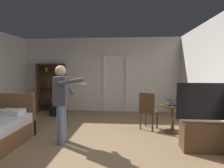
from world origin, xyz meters
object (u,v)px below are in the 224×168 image
laptop (173,103)px  tv_flatscreen (208,130)px  person_blue_shirt (62,99)px  wooden_chair (148,109)px  bookshelf (52,85)px  bottle_on_table (180,101)px  side_table (173,114)px  suitcase_dark (58,111)px

laptop → tv_flatscreen: bearing=-66.1°
person_blue_shirt → wooden_chair: bearing=28.6°
laptop → person_blue_shirt: size_ratio=0.23×
laptop → bookshelf: bearing=152.3°
bottle_on_table → wooden_chair: bearing=162.8°
bookshelf → laptop: (4.03, -2.11, -0.23)m
bookshelf → side_table: bearing=-27.1°
bottle_on_table → person_blue_shirt: size_ratio=0.16×
suitcase_dark → laptop: bearing=-21.5°
laptop → wooden_chair: (-0.59, 0.20, -0.21)m
side_table → suitcase_dark: (-3.56, 1.39, -0.31)m
side_table → wooden_chair: size_ratio=0.71×
laptop → bottle_on_table: bottle_on_table is taller
person_blue_shirt → suitcase_dark: bearing=113.3°
bookshelf → suitcase_dark: size_ratio=3.71×
bookshelf → laptop: size_ratio=4.63×
bookshelf → wooden_chair: size_ratio=1.82×
tv_flatscreen → person_blue_shirt: size_ratio=0.80×
laptop → wooden_chair: wooden_chair is taller
laptop → person_blue_shirt: person_blue_shirt is taller
wooden_chair → bookshelf: bearing=150.8°
tv_flatscreen → person_blue_shirt: (-3.00, 0.15, 0.55)m
tv_flatscreen → person_blue_shirt: person_blue_shirt is taller
bookshelf → bottle_on_table: size_ratio=6.52×
laptop → wooden_chair: 0.66m
laptop → suitcase_dark: bearing=158.0°
laptop → suitcase_dark: (-3.54, 1.43, -0.59)m
person_blue_shirt → suitcase_dark: (-0.99, 2.30, -0.80)m
side_table → suitcase_dark: size_ratio=1.44×
bookshelf → wooden_chair: (3.43, -1.92, -0.43)m
bottle_on_table → suitcase_dark: size_ratio=0.57×
laptop → bottle_on_table: (0.16, -0.04, 0.06)m
tv_flatscreen → laptop: (-0.45, 1.02, 0.34)m
wooden_chair → suitcase_dark: bearing=157.2°
wooden_chair → suitcase_dark: (-2.95, 1.24, -0.38)m
wooden_chair → laptop: bearing=-18.3°
tv_flatscreen → suitcase_dark: bearing=148.5°
bottle_on_table → side_table: bearing=150.3°
wooden_chair → person_blue_shirt: (-1.95, -1.07, 0.43)m
tv_flatscreen → wooden_chair: (-1.04, 1.21, 0.13)m
wooden_chair → person_blue_shirt: size_ratio=0.59×
laptop → person_blue_shirt: (-2.55, -0.87, 0.22)m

